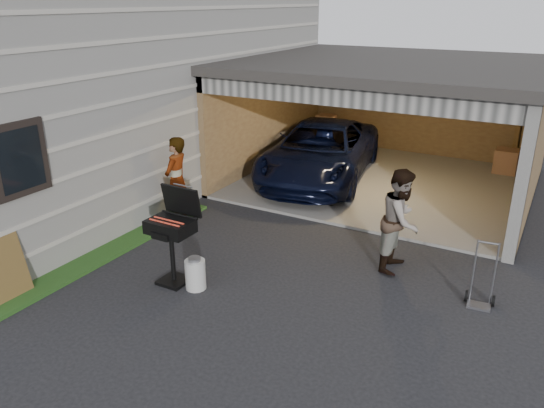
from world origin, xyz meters
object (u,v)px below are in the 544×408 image
(propane_tank, at_px, (195,274))
(minivan, at_px, (320,154))
(bbq_grill, at_px, (172,229))
(hand_truck, at_px, (481,293))
(woman, at_px, (177,180))
(man, at_px, (401,220))

(propane_tank, bearing_deg, minivan, 95.22)
(minivan, height_order, bbq_grill, bbq_grill)
(bbq_grill, distance_m, hand_truck, 4.66)
(woman, bearing_deg, minivan, 150.59)
(propane_tank, relative_size, hand_truck, 0.47)
(man, bearing_deg, woman, 92.96)
(minivan, height_order, propane_tank, minivan)
(minivan, height_order, man, man)
(bbq_grill, bearing_deg, man, 36.59)
(bbq_grill, xyz_separation_m, propane_tank, (0.41, -0.02, -0.66))
(man, bearing_deg, hand_truck, -110.53)
(minivan, bearing_deg, woman, -121.10)
(hand_truck, bearing_deg, woman, 170.83)
(woman, distance_m, bbq_grill, 2.47)
(minivan, xyz_separation_m, propane_tank, (0.52, -5.69, -0.43))
(minivan, xyz_separation_m, man, (3.02, -3.51, 0.18))
(hand_truck, bearing_deg, propane_tank, -163.00)
(propane_tank, bearing_deg, hand_truck, 22.90)
(minivan, distance_m, propane_tank, 5.73)
(man, xyz_separation_m, bbq_grill, (-2.91, -2.16, 0.04))
(bbq_grill, distance_m, propane_tank, 0.78)
(minivan, relative_size, woman, 2.80)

